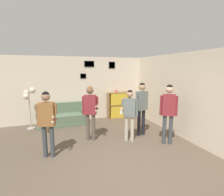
{
  "coord_description": "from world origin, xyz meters",
  "views": [
    {
      "loc": [
        -1.34,
        -2.98,
        2.2
      ],
      "look_at": [
        0.47,
        2.21,
        1.28
      ],
      "focal_mm": 28.0,
      "sensor_mm": 36.0,
      "label": 1
    }
  ],
  "objects_px": {
    "person_player_foreground_center": "(90,107)",
    "drinking_cup": "(116,91)",
    "person_player_foreground_left": "(47,118)",
    "floor_lamp": "(29,96)",
    "couch": "(62,118)",
    "person_spectator_near_bookshelf": "(142,103)",
    "bottle_on_floor": "(48,130)",
    "bookshelf": "(119,105)",
    "person_spectator_far_right": "(169,108)",
    "person_watcher_holding_cup": "(130,110)"
  },
  "relations": [
    {
      "from": "bottle_on_floor",
      "to": "drinking_cup",
      "type": "bearing_deg",
      "value": 18.77
    },
    {
      "from": "person_player_foreground_left",
      "to": "bottle_on_floor",
      "type": "height_order",
      "value": "person_player_foreground_left"
    },
    {
      "from": "drinking_cup",
      "to": "bookshelf",
      "type": "bearing_deg",
      "value": -0.37
    },
    {
      "from": "floor_lamp",
      "to": "person_player_foreground_left",
      "type": "bearing_deg",
      "value": -75.17
    },
    {
      "from": "person_spectator_near_bookshelf",
      "to": "drinking_cup",
      "type": "distance_m",
      "value": 2.25
    },
    {
      "from": "person_player_foreground_left",
      "to": "person_watcher_holding_cup",
      "type": "distance_m",
      "value": 2.35
    },
    {
      "from": "couch",
      "to": "person_player_foreground_center",
      "type": "bearing_deg",
      "value": -68.06
    },
    {
      "from": "bookshelf",
      "to": "person_player_foreground_center",
      "type": "distance_m",
      "value": 2.78
    },
    {
      "from": "bookshelf",
      "to": "person_spectator_near_bookshelf",
      "type": "distance_m",
      "value": 2.31
    },
    {
      "from": "couch",
      "to": "bottle_on_floor",
      "type": "relative_size",
      "value": 6.63
    },
    {
      "from": "bottle_on_floor",
      "to": "floor_lamp",
      "type": "bearing_deg",
      "value": 132.73
    },
    {
      "from": "person_player_foreground_center",
      "to": "bottle_on_floor",
      "type": "relative_size",
      "value": 6.18
    },
    {
      "from": "floor_lamp",
      "to": "person_watcher_holding_cup",
      "type": "bearing_deg",
      "value": -36.35
    },
    {
      "from": "person_player_foreground_left",
      "to": "person_watcher_holding_cup",
      "type": "relative_size",
      "value": 1.05
    },
    {
      "from": "drinking_cup",
      "to": "person_spectator_near_bookshelf",
      "type": "bearing_deg",
      "value": -88.99
    },
    {
      "from": "couch",
      "to": "person_watcher_holding_cup",
      "type": "relative_size",
      "value": 1.15
    },
    {
      "from": "floor_lamp",
      "to": "person_player_foreground_center",
      "type": "height_order",
      "value": "person_player_foreground_center"
    },
    {
      "from": "floor_lamp",
      "to": "couch",
      "type": "bearing_deg",
      "value": 7.24
    },
    {
      "from": "person_player_foreground_center",
      "to": "person_spectator_near_bookshelf",
      "type": "xyz_separation_m",
      "value": [
        1.67,
        -0.15,
        0.05
      ]
    },
    {
      "from": "person_spectator_near_bookshelf",
      "to": "drinking_cup",
      "type": "height_order",
      "value": "person_spectator_near_bookshelf"
    },
    {
      "from": "person_spectator_near_bookshelf",
      "to": "person_player_foreground_left",
      "type": "bearing_deg",
      "value": -169.42
    },
    {
      "from": "person_spectator_far_right",
      "to": "bottle_on_floor",
      "type": "bearing_deg",
      "value": 147.71
    },
    {
      "from": "couch",
      "to": "bookshelf",
      "type": "xyz_separation_m",
      "value": [
        2.53,
        0.2,
        0.3
      ]
    },
    {
      "from": "couch",
      "to": "person_player_foreground_left",
      "type": "height_order",
      "value": "person_player_foreground_left"
    },
    {
      "from": "person_spectator_far_right",
      "to": "bottle_on_floor",
      "type": "height_order",
      "value": "person_spectator_far_right"
    },
    {
      "from": "person_spectator_far_right",
      "to": "floor_lamp",
      "type": "bearing_deg",
      "value": 145.01
    },
    {
      "from": "bookshelf",
      "to": "person_spectator_far_right",
      "type": "height_order",
      "value": "person_spectator_far_right"
    },
    {
      "from": "drinking_cup",
      "to": "couch",
      "type": "bearing_deg",
      "value": -175.2
    },
    {
      "from": "person_spectator_near_bookshelf",
      "to": "bottle_on_floor",
      "type": "distance_m",
      "value": 3.35
    },
    {
      "from": "person_player_foreground_left",
      "to": "drinking_cup",
      "type": "relative_size",
      "value": 15.17
    },
    {
      "from": "person_spectator_far_right",
      "to": "drinking_cup",
      "type": "relative_size",
      "value": 16.05
    },
    {
      "from": "person_spectator_near_bookshelf",
      "to": "bookshelf",
      "type": "bearing_deg",
      "value": 87.58
    },
    {
      "from": "bookshelf",
      "to": "person_player_foreground_center",
      "type": "bearing_deg",
      "value": -130.11
    },
    {
      "from": "couch",
      "to": "bookshelf",
      "type": "height_order",
      "value": "bookshelf"
    },
    {
      "from": "person_spectator_near_bookshelf",
      "to": "person_spectator_far_right",
      "type": "bearing_deg",
      "value": -64.77
    },
    {
      "from": "person_player_foreground_center",
      "to": "drinking_cup",
      "type": "relative_size",
      "value": 15.38
    },
    {
      "from": "bookshelf",
      "to": "floor_lamp",
      "type": "distance_m",
      "value": 3.71
    },
    {
      "from": "person_watcher_holding_cup",
      "to": "couch",
      "type": "bearing_deg",
      "value": 128.75
    },
    {
      "from": "couch",
      "to": "bookshelf",
      "type": "relative_size",
      "value": 1.55
    },
    {
      "from": "couch",
      "to": "drinking_cup",
      "type": "height_order",
      "value": "drinking_cup"
    },
    {
      "from": "person_player_foreground_center",
      "to": "person_spectator_far_right",
      "type": "xyz_separation_m",
      "value": [
        2.08,
        -1.01,
        0.05
      ]
    },
    {
      "from": "person_player_foreground_left",
      "to": "person_spectator_near_bookshelf",
      "type": "relative_size",
      "value": 0.95
    },
    {
      "from": "person_player_foreground_left",
      "to": "bottle_on_floor",
      "type": "relative_size",
      "value": 6.09
    },
    {
      "from": "floor_lamp",
      "to": "person_spectator_near_bookshelf",
      "type": "bearing_deg",
      "value": -28.3
    },
    {
      "from": "couch",
      "to": "person_player_foreground_left",
      "type": "distance_m",
      "value": 2.73
    },
    {
      "from": "person_spectator_near_bookshelf",
      "to": "person_player_foreground_center",
      "type": "bearing_deg",
      "value": 174.84
    },
    {
      "from": "bookshelf",
      "to": "person_player_foreground_left",
      "type": "height_order",
      "value": "person_player_foreground_left"
    },
    {
      "from": "floor_lamp",
      "to": "person_spectator_near_bookshelf",
      "type": "xyz_separation_m",
      "value": [
        3.54,
        -1.91,
        -0.13
      ]
    },
    {
      "from": "person_spectator_near_bookshelf",
      "to": "drinking_cup",
      "type": "bearing_deg",
      "value": 91.01
    },
    {
      "from": "person_player_foreground_left",
      "to": "person_spectator_near_bookshelf",
      "type": "xyz_separation_m",
      "value": [
        2.9,
        0.54,
        0.07
      ]
    }
  ]
}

